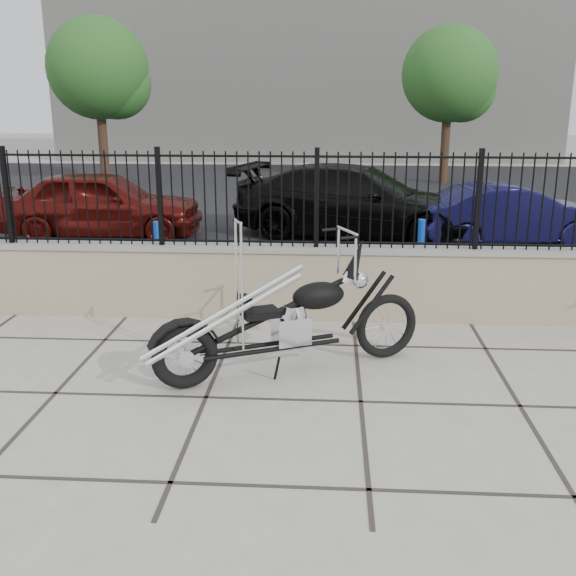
% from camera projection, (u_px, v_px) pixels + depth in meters
% --- Properties ---
extents(ground_plane, '(90.00, 90.00, 0.00)m').
position_uv_depth(ground_plane, '(206.00, 398.00, 6.54)').
color(ground_plane, '#99968E').
rests_on(ground_plane, ground).
extents(parking_lot, '(30.00, 30.00, 0.00)m').
position_uv_depth(parking_lot, '(288.00, 201.00, 18.53)').
color(parking_lot, black).
rests_on(parking_lot, ground).
extents(retaining_wall, '(14.00, 0.36, 0.96)m').
position_uv_depth(retaining_wall, '(239.00, 281.00, 8.81)').
color(retaining_wall, gray).
rests_on(retaining_wall, ground_plane).
extents(iron_fence, '(14.00, 0.08, 1.20)m').
position_uv_depth(iron_fence, '(238.00, 199.00, 8.51)').
color(iron_fence, black).
rests_on(iron_fence, retaining_wall).
extents(background_building, '(22.00, 6.00, 8.00)m').
position_uv_depth(background_building, '(307.00, 68.00, 30.85)').
color(background_building, beige).
rests_on(background_building, ground_plane).
extents(chopper_motorcycle, '(2.78, 1.63, 1.70)m').
position_uv_depth(chopper_motorcycle, '(286.00, 296.00, 6.89)').
color(chopper_motorcycle, black).
rests_on(chopper_motorcycle, ground_plane).
extents(car_red, '(4.15, 1.87, 1.38)m').
position_uv_depth(car_red, '(102.00, 204.00, 13.71)').
color(car_red, '#4D0D0B').
rests_on(car_red, parking_lot).
extents(car_black, '(5.41, 3.32, 1.47)m').
position_uv_depth(car_black, '(357.00, 202.00, 13.72)').
color(car_black, black).
rests_on(car_black, parking_lot).
extents(car_blue, '(3.75, 1.80, 1.19)m').
position_uv_depth(car_blue, '(511.00, 215.00, 13.03)').
color(car_blue, black).
rests_on(car_blue, parking_lot).
extents(bollard_a, '(0.12, 0.12, 0.87)m').
position_uv_depth(bollard_a, '(158.00, 248.00, 10.95)').
color(bollard_a, '#0B23AF').
rests_on(bollard_a, ground_plane).
extents(bollard_b, '(0.14, 0.14, 0.94)m').
position_uv_depth(bollard_b, '(421.00, 248.00, 10.75)').
color(bollard_b, '#0B48A8').
rests_on(bollard_b, ground_plane).
extents(tree_left, '(3.20, 3.20, 5.40)m').
position_uv_depth(tree_left, '(97.00, 63.00, 21.35)').
color(tree_left, '#382619').
rests_on(tree_left, ground_plane).
extents(tree_right, '(3.05, 3.05, 5.14)m').
position_uv_depth(tree_right, '(450.00, 69.00, 21.46)').
color(tree_right, '#382619').
rests_on(tree_right, ground_plane).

